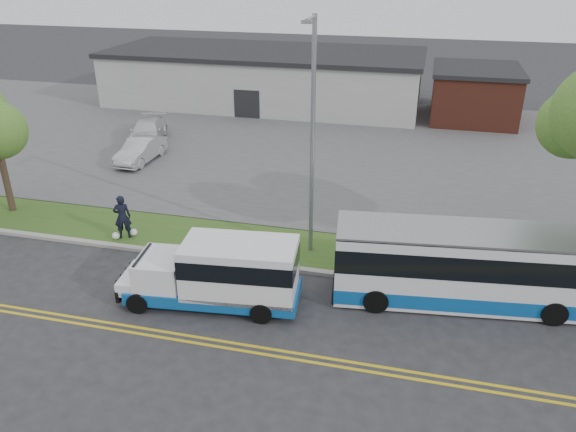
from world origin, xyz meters
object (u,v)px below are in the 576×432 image
(transit_bus, at_px, (479,267))
(streetlight_near, at_px, (312,133))
(shuttle_bus, at_px, (223,272))
(parked_car_b, at_px, (147,131))
(pedestrian, at_px, (122,217))
(parked_car_a, at_px, (141,150))

(transit_bus, bearing_deg, streetlight_near, 155.19)
(shuttle_bus, distance_m, parked_car_b, 20.00)
(streetlight_near, xyz_separation_m, pedestrian, (-8.20, -0.83, -4.13))
(streetlight_near, distance_m, shuttle_bus, 6.33)
(shuttle_bus, distance_m, pedestrian, 7.00)
(pedestrian, bearing_deg, parked_car_a, -92.34)
(transit_bus, distance_m, parked_car_a, 21.53)
(shuttle_bus, bearing_deg, pedestrian, 142.40)
(streetlight_near, relative_size, parked_car_a, 2.25)
(streetlight_near, bearing_deg, transit_bus, -17.93)
(shuttle_bus, relative_size, parked_car_b, 1.35)
(shuttle_bus, height_order, pedestrian, shuttle_bus)
(streetlight_near, distance_m, transit_bus, 7.89)
(pedestrian, bearing_deg, transit_bus, 149.35)
(streetlight_near, relative_size, pedestrian, 4.73)
(transit_bus, distance_m, parked_car_b, 24.61)
(streetlight_near, relative_size, shuttle_bus, 1.43)
(parked_car_a, xyz_separation_m, parked_car_b, (-1.37, 3.61, 0.02))
(parked_car_a, relative_size, parked_car_b, 0.86)
(transit_bus, height_order, pedestrian, transit_bus)
(streetlight_near, bearing_deg, parked_car_b, 138.42)
(streetlight_near, bearing_deg, pedestrian, -174.24)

